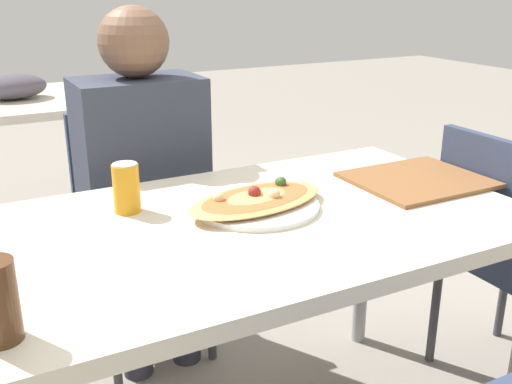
{
  "coord_description": "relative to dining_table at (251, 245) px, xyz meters",
  "views": [
    {
      "loc": [
        -0.62,
        -1.19,
        1.27
      ],
      "look_at": [
        0.02,
        0.02,
        0.79
      ],
      "focal_mm": 42.0,
      "sensor_mm": 36.0,
      "label": 1
    }
  ],
  "objects": [
    {
      "name": "pizza_main",
      "position": [
        0.04,
        0.06,
        0.09
      ],
      "size": [
        0.42,
        0.32,
        0.06
      ],
      "color": "white",
      "rests_on": "dining_table"
    },
    {
      "name": "soda_can",
      "position": [
        -0.25,
        0.19,
        0.13
      ],
      "size": [
        0.07,
        0.07,
        0.12
      ],
      "color": "orange",
      "rests_on": "dining_table"
    },
    {
      "name": "background_table",
      "position": [
        -0.13,
        1.91,
        0.02
      ],
      "size": [
        1.1,
        0.8,
        0.85
      ],
      "color": "beige",
      "rests_on": "ground_plane"
    },
    {
      "name": "serving_tray",
      "position": [
        0.55,
        0.03,
        0.08
      ],
      "size": [
        0.36,
        0.31,
        0.01
      ],
      "color": "brown",
      "rests_on": "dining_table"
    },
    {
      "name": "chair_far_seated",
      "position": [
        -0.08,
        0.72,
        -0.17
      ],
      "size": [
        0.4,
        0.4,
        0.85
      ],
      "rotation": [
        0.0,
        0.0,
        3.14
      ],
      "color": "#2D3851",
      "rests_on": "ground_plane"
    },
    {
      "name": "person_seated",
      "position": [
        -0.08,
        0.61,
        0.06
      ],
      "size": [
        0.39,
        0.27,
        1.2
      ],
      "rotation": [
        0.0,
        0.0,
        3.14
      ],
      "color": "#2D2D38",
      "rests_on": "ground_plane"
    },
    {
      "name": "chair_side_right",
      "position": [
        0.87,
        -0.06,
        -0.17
      ],
      "size": [
        0.4,
        0.4,
        0.85
      ],
      "rotation": [
        0.0,
        0.0,
        -1.57
      ],
      "color": "#2D3851",
      "rests_on": "ground_plane"
    },
    {
      "name": "dining_table",
      "position": [
        0.0,
        0.0,
        0.0
      ],
      "size": [
        1.36,
        0.78,
        0.73
      ],
      "color": "beige",
      "rests_on": "ground_plane"
    }
  ]
}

